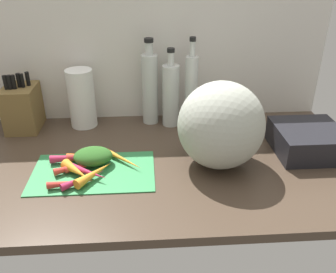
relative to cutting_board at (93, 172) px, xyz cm
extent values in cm
cube|color=#47382B|center=(8.84, 7.50, -1.90)|extent=(170.00, 80.00, 3.00)
cube|color=silver|center=(8.84, 46.00, 29.60)|extent=(170.00, 3.00, 60.00)
cube|color=#338C4C|center=(0.00, 0.00, 0.00)|extent=(40.47, 24.52, 0.80)
cone|color=#B2264C|center=(-6.38, 6.57, 1.81)|extent=(17.97, 4.33, 2.82)
cone|color=orange|center=(0.96, -4.22, 2.04)|extent=(12.15, 13.90, 3.28)
cone|color=red|center=(-2.83, 7.40, 1.71)|extent=(14.11, 4.51, 2.62)
cone|color=#B2264C|center=(-2.12, -2.64, 1.96)|extent=(16.04, 11.51, 3.12)
cone|color=orange|center=(9.85, 4.79, 1.43)|extent=(13.66, 13.50, 2.07)
cone|color=orange|center=(-4.23, 8.26, 1.54)|extent=(11.69, 3.25, 2.28)
cone|color=orange|center=(-5.23, -2.28, 2.20)|extent=(10.75, 11.12, 3.60)
cone|color=#B2264C|center=(-2.19, -6.38, 1.60)|extent=(13.67, 10.74, 2.40)
cone|color=red|center=(-3.26, 1.27, 1.59)|extent=(12.42, 6.41, 2.39)
cone|color=red|center=(-6.66, 0.59, 1.61)|extent=(12.44, 7.47, 2.43)
cone|color=red|center=(-5.93, -8.39, 1.55)|extent=(14.23, 4.02, 2.31)
ellipsoid|color=#2D6023|center=(-0.34, 4.72, 3.19)|extent=(13.20, 10.16, 5.59)
ellipsoid|color=#B2B7A8|center=(42.57, 2.95, 14.34)|extent=(28.73, 27.79, 29.48)
cube|color=brown|center=(-31.68, 35.67, 8.57)|extent=(12.52, 16.19, 17.94)
cylinder|color=black|center=(-35.33, 33.57, 20.29)|extent=(1.70, 1.70, 5.50)
cylinder|color=black|center=(-33.87, 33.70, 20.29)|extent=(1.87, 1.87, 5.50)
cylinder|color=black|center=(-32.41, 33.89, 20.29)|extent=(1.70, 1.70, 5.50)
cylinder|color=black|center=(-30.95, 35.75, 20.29)|extent=(1.79, 1.79, 5.50)
cylinder|color=black|center=(-29.49, 35.22, 20.29)|extent=(1.41, 1.41, 5.50)
cylinder|color=black|center=(-28.03, 37.36, 20.29)|extent=(1.57, 1.57, 5.50)
cylinder|color=white|center=(-7.92, 37.00, 11.59)|extent=(10.74, 10.74, 23.99)
cylinder|color=silver|center=(20.03, 38.48, 14.10)|extent=(6.62, 6.62, 28.99)
cylinder|color=silver|center=(20.03, 38.48, 31.09)|extent=(3.20, 3.20, 4.99)
cylinder|color=black|center=(20.03, 38.48, 34.38)|extent=(3.68, 3.68, 1.60)
cylinder|color=silver|center=(28.41, 35.40, 12.34)|extent=(6.84, 6.84, 25.48)
cylinder|color=silver|center=(28.41, 35.40, 27.70)|extent=(2.61, 2.61, 5.26)
cylinder|color=black|center=(28.41, 35.40, 31.13)|extent=(3.00, 3.00, 1.60)
cylinder|color=silver|center=(36.58, 34.21, 14.17)|extent=(5.03, 5.03, 29.14)
cylinder|color=silver|center=(36.58, 34.21, 31.74)|extent=(2.13, 2.13, 5.99)
cylinder|color=black|center=(36.58, 34.21, 35.53)|extent=(2.45, 2.45, 1.60)
cube|color=black|center=(76.32, 9.14, 4.29)|extent=(23.44, 23.59, 9.37)
camera|label=1|loc=(18.12, -101.69, 66.30)|focal=38.43mm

